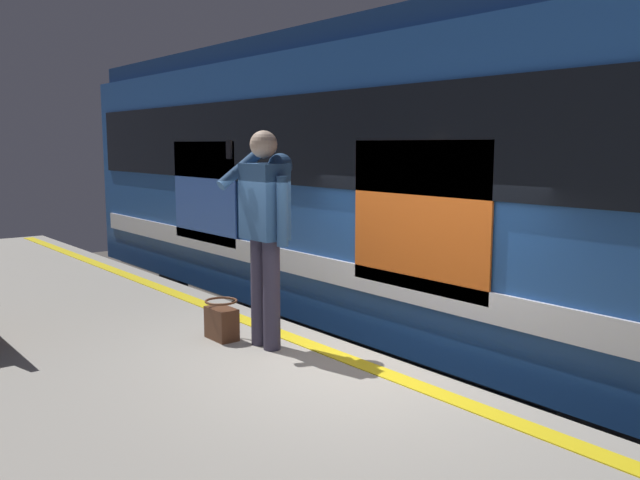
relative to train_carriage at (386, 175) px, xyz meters
The scene contains 6 objects.
safety_line 3.08m from the train_carriage, 129.96° to the left, with size 17.40×0.16×0.01m, color yellow.
track_rail_near 3.05m from the train_carriage, 158.32° to the left, with size 23.09×0.08×0.16m, color slate.
track_rail_far 3.05m from the train_carriage, 157.95° to the right, with size 23.09×0.08×0.16m, color slate.
train_carriage is the anchor object (origin of this frame).
passenger 2.70m from the train_carriage, 114.84° to the left, with size 0.57×0.55×1.77m.
handbag 2.95m from the train_carriage, 105.16° to the left, with size 0.30×0.28×0.34m.
Camera 1 is at (-3.82, 3.60, 2.79)m, focal length 37.71 mm.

